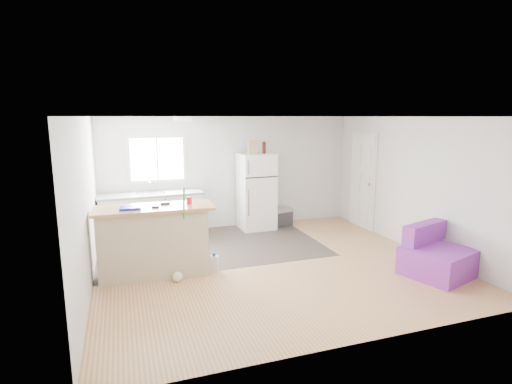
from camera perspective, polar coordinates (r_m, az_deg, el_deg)
room at (r=6.38m, az=2.25°, el=-0.15°), size 5.51×5.01×2.41m
vinyl_zone at (r=7.64m, az=-6.35°, el=-7.65°), size 4.05×2.50×0.00m
window at (r=8.41m, az=-13.93°, el=4.58°), size 1.18×0.06×0.98m
interior_door at (r=9.02m, az=14.97°, el=1.52°), size 0.11×0.92×2.10m
ceiling_fixture at (r=7.13m, az=-10.45°, el=10.21°), size 0.30×0.30×0.07m
kitchen_cabinets at (r=8.28m, az=-14.67°, el=-3.19°), size 2.06×0.74×1.19m
peninsula at (r=6.30m, az=-14.41°, el=-6.76°), size 1.77×0.73×1.08m
refrigerator at (r=8.59m, az=0.04°, el=0.07°), size 0.74×0.70×1.63m
cooler at (r=8.96m, az=3.44°, el=-3.55°), size 0.56×0.43×0.39m
purple_seat at (r=6.80m, az=24.28°, el=-8.49°), size 1.13×1.11×0.75m
cleaner_jug at (r=6.42m, az=-5.99°, el=-10.08°), size 0.16×0.14×0.29m
mop at (r=6.12m, az=-10.95°, el=-10.26°), size 0.23×0.40×1.42m
red_cup at (r=6.20m, az=-9.51°, el=-1.20°), size 0.10×0.10×0.12m
blue_tray at (r=6.08m, az=-17.51°, el=-2.19°), size 0.31×0.24×0.04m
tool_a at (r=6.27m, az=-12.85°, el=-1.62°), size 0.14×0.06×0.03m
tool_b at (r=6.07m, az=-14.17°, el=-2.11°), size 0.11×0.08×0.03m
cardboard_box at (r=8.35m, az=-0.46°, el=6.45°), size 0.21×0.13×0.30m
bottle_left at (r=8.48m, az=1.13°, el=6.35°), size 0.09×0.09×0.25m
bottle_right at (r=8.50m, az=1.18°, el=6.36°), size 0.09×0.09×0.25m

